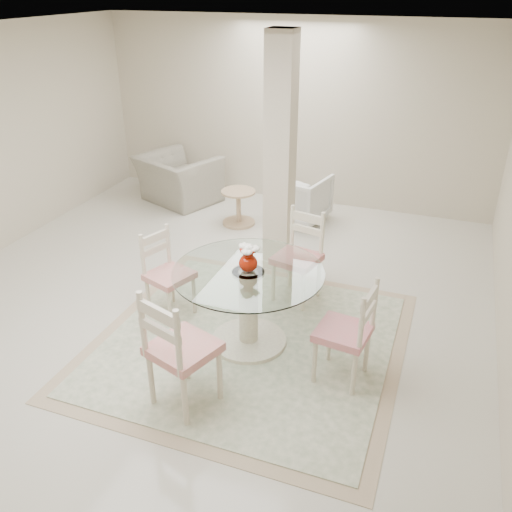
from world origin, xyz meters
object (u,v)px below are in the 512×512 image
(column, at_px, (280,157))
(dining_chair_south, at_px, (175,344))
(recliner_taupe, at_px, (178,179))
(dining_chair_north, at_px, (300,250))
(armchair_white, at_px, (299,198))
(dining_chair_east, at_px, (352,326))
(side_table, at_px, (239,209))
(dining_table, at_px, (249,308))
(red_vase, at_px, (248,258))
(dining_chair_west, at_px, (165,267))

(column, bearing_deg, dining_chair_south, -89.17)
(dining_chair_south, relative_size, recliner_taupe, 1.07)
(column, height_order, dining_chair_north, column)
(column, relative_size, armchair_white, 3.54)
(dining_chair_east, height_order, side_table, dining_chair_east)
(dining_table, bearing_deg, recliner_taupe, 127.33)
(red_vase, distance_m, dining_chair_west, 1.09)
(dining_table, xyz_separation_m, dining_chair_north, (0.21, 1.00, 0.17))
(dining_chair_west, xyz_separation_m, recliner_taupe, (-1.38, 2.90, -0.17))
(dining_chair_south, bearing_deg, dining_chair_west, -38.48)
(red_vase, height_order, dining_chair_west, red_vase)
(dining_chair_south, relative_size, side_table, 2.39)
(recliner_taupe, bearing_deg, red_vase, 149.32)
(column, distance_m, recliner_taupe, 2.76)
(dining_chair_east, bearing_deg, column, -138.62)
(dining_table, distance_m, recliner_taupe, 3.92)
(dining_chair_north, relative_size, dining_chair_west, 1.08)
(dining_table, distance_m, dining_chair_west, 1.02)
(dining_table, xyz_separation_m, dining_chair_west, (-0.99, 0.21, 0.13))
(dining_chair_south, distance_m, side_table, 3.76)
(dining_chair_south, bearing_deg, dining_chair_east, -127.52)
(dining_chair_east, height_order, dining_chair_west, dining_chair_east)
(dining_chair_north, bearing_deg, column, 137.79)
(dining_chair_east, height_order, dining_chair_south, dining_chair_south)
(dining_chair_east, bearing_deg, recliner_taupe, -127.23)
(recliner_taupe, distance_m, armchair_white, 1.98)
(dining_chair_west, bearing_deg, dining_chair_south, -127.43)
(side_table, bearing_deg, red_vase, -65.95)
(recliner_taupe, xyz_separation_m, side_table, (1.21, -0.50, -0.13))
(red_vase, distance_m, dining_chair_north, 1.08)
(red_vase, bearing_deg, column, 98.75)
(dining_table, bearing_deg, dining_chair_north, 78.41)
(dining_chair_west, xyz_separation_m, armchair_white, (0.59, 2.82, -0.19))
(dining_chair_west, relative_size, side_table, 2.03)
(armchair_white, bearing_deg, dining_chair_west, 90.22)
(dining_table, distance_m, dining_chair_east, 1.03)
(column, relative_size, red_vase, 10.43)
(dining_table, bearing_deg, red_vase, -18.43)
(column, xyz_separation_m, recliner_taupe, (-2.12, 1.46, -0.99))
(column, bearing_deg, armchair_white, 96.10)
(dining_table, height_order, red_vase, red_vase)
(dining_table, distance_m, dining_chair_north, 1.04)
(armchair_white, bearing_deg, dining_chair_east, 125.50)
(side_table, bearing_deg, column, -46.60)
(recliner_taupe, bearing_deg, dining_chair_west, 137.45)
(side_table, bearing_deg, recliner_taupe, 157.57)
(dining_table, distance_m, armchair_white, 3.06)
(dining_chair_west, distance_m, armchair_white, 2.89)
(dining_table, bearing_deg, dining_chair_south, -102.08)
(dining_chair_south, height_order, recliner_taupe, dining_chair_south)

